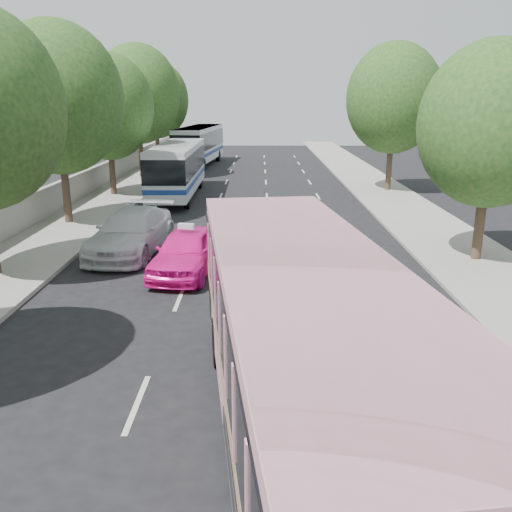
{
  "coord_description": "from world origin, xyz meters",
  "views": [
    {
      "loc": [
        0.57,
        -11.61,
        5.91
      ],
      "look_at": [
        0.46,
        3.16,
        1.6
      ],
      "focal_mm": 38.0,
      "sensor_mm": 36.0,
      "label": 1
    }
  ],
  "objects_px": {
    "tour_coach_front": "(178,166)",
    "pink_taxi": "(187,251)",
    "white_pickup": "(131,232)",
    "tour_coach_rear": "(199,142)",
    "pink_bus": "(304,335)"
  },
  "relations": [
    {
      "from": "tour_coach_front",
      "to": "pink_taxi",
      "type": "bearing_deg",
      "value": -81.11
    },
    {
      "from": "white_pickup",
      "to": "tour_coach_front",
      "type": "bearing_deg",
      "value": 96.1
    },
    {
      "from": "tour_coach_front",
      "to": "tour_coach_rear",
      "type": "bearing_deg",
      "value": 91.04
    },
    {
      "from": "pink_bus",
      "to": "white_pickup",
      "type": "xyz_separation_m",
      "value": [
        -5.8,
        12.49,
        -1.33
      ]
    },
    {
      "from": "pink_bus",
      "to": "tour_coach_rear",
      "type": "relative_size",
      "value": 0.96
    },
    {
      "from": "pink_bus",
      "to": "tour_coach_front",
      "type": "xyz_separation_m",
      "value": [
        -5.8,
        25.23,
        -0.24
      ]
    },
    {
      "from": "pink_bus",
      "to": "tour_coach_front",
      "type": "height_order",
      "value": "pink_bus"
    },
    {
      "from": "pink_bus",
      "to": "pink_taxi",
      "type": "relative_size",
      "value": 2.39
    },
    {
      "from": "pink_taxi",
      "to": "pink_bus",
      "type": "bearing_deg",
      "value": -63.86
    },
    {
      "from": "white_pickup",
      "to": "tour_coach_front",
      "type": "relative_size",
      "value": 0.54
    },
    {
      "from": "tour_coach_front",
      "to": "pink_bus",
      "type": "bearing_deg",
      "value": -77.54
    },
    {
      "from": "white_pickup",
      "to": "tour_coach_rear",
      "type": "relative_size",
      "value": 0.5
    },
    {
      "from": "pink_taxi",
      "to": "white_pickup",
      "type": "xyz_separation_m",
      "value": [
        -2.53,
        2.58,
        0.05
      ]
    },
    {
      "from": "white_pickup",
      "to": "pink_taxi",
      "type": "bearing_deg",
      "value": -39.44
    },
    {
      "from": "tour_coach_front",
      "to": "white_pickup",
      "type": "bearing_deg",
      "value": -90.49
    }
  ]
}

